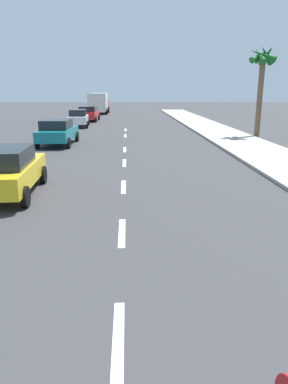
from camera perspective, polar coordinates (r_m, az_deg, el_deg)
The scene contains 15 objects.
ground_plane at distance 18.13m, azimuth -3.10°, elevation 5.27°, with size 160.00×160.00×0.00m, color #38383A.
sidewalk_strip at distance 21.34m, azimuth 17.30°, elevation 6.39°, with size 3.60×80.00×0.14m, color #9E998E.
lane_stripe_2 at distance 5.42m, azimuth -4.09°, elevation -22.24°, with size 0.16×1.80×0.01m, color white.
lane_stripe_3 at distance 8.83m, azimuth -3.50°, elevation -6.36°, with size 0.16×1.80×0.01m, color white.
lane_stripe_4 at distance 12.87m, azimuth -3.25°, elevation 0.84°, with size 0.16×1.80×0.01m, color white.
lane_stripe_5 at distance 17.08m, azimuth -3.12°, elevation 4.62°, with size 0.16×1.80×0.01m, color white.
lane_stripe_6 at distance 20.90m, azimuth -3.05°, elevation 6.71°, with size 0.16×1.80×0.01m, color white.
lane_stripe_7 at distance 27.16m, azimuth -2.97°, elevation 8.85°, with size 0.16×1.80×0.01m, color white.
lane_stripe_8 at distance 31.25m, azimuth -2.94°, elevation 9.78°, with size 0.16×1.80×0.01m, color white.
parked_car_yellow at distance 12.48m, azimuth -21.01°, elevation 3.26°, with size 2.08×4.27×1.57m.
parked_car_teal at distance 23.18m, azimuth -13.49°, elevation 9.30°, with size 2.13×4.42×1.57m.
parked_car_white at distance 34.09m, azimuth -10.33°, elevation 11.46°, with size 2.01×4.01×1.57m.
parked_car_red at distance 40.21m, azimuth -8.77°, elevation 12.19°, with size 2.19×4.56×1.57m.
delivery_truck at distance 52.17m, azimuth -7.19°, elevation 13.80°, with size 2.74×6.27×2.80m.
palm_tree_far at distance 27.20m, azimuth 18.16°, elevation 18.16°, with size 1.86×1.88×6.27m.
Camera 1 is at (0.16, 2.18, 3.35)m, focal length 33.79 mm.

